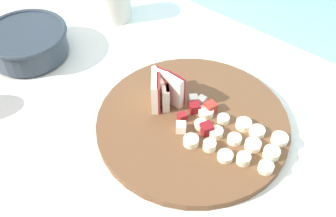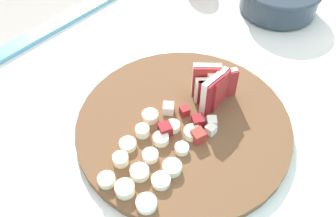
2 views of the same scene
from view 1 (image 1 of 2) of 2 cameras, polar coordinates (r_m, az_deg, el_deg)
tile_backsplash at (r=1.15m, az=11.31°, el=1.62°), size 2.40×0.04×1.25m
cutting_board at (r=0.73m, az=3.57°, el=-2.05°), size 0.36×0.36×0.02m
apple_wedge_fan at (r=0.74m, az=-0.55°, el=2.73°), size 0.08×0.07×0.07m
apple_dice_pile at (r=0.72m, az=4.30°, el=-0.74°), size 0.09×0.10×0.02m
banana_slice_rows at (r=0.70m, az=9.82°, el=-4.41°), size 0.18×0.13×0.02m
ceramic_bowl at (r=0.92m, az=-19.71°, el=9.11°), size 0.18×0.18×0.06m
small_jar at (r=0.99m, az=-7.77°, el=15.19°), size 0.08×0.08×0.09m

